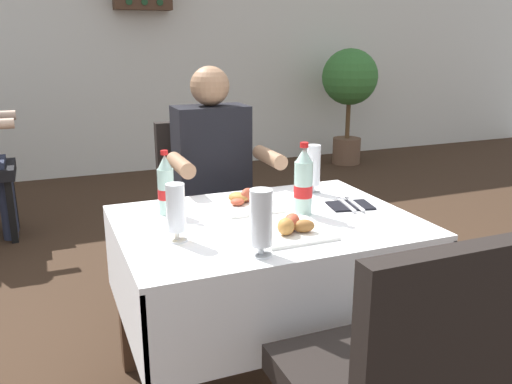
# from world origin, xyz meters

# --- Properties ---
(ground_plane) EXTENTS (11.00, 11.00, 0.00)m
(ground_plane) POSITION_xyz_m (0.00, 0.00, 0.00)
(ground_plane) COLOR #382619
(back_wall) EXTENTS (11.00, 0.12, 2.77)m
(back_wall) POSITION_xyz_m (0.00, 4.03, 1.38)
(back_wall) COLOR silver
(back_wall) RESTS_ON ground
(main_dining_table) EXTENTS (1.10, 0.81, 0.73)m
(main_dining_table) POSITION_xyz_m (-0.11, 0.02, 0.56)
(main_dining_table) COLOR white
(main_dining_table) RESTS_ON ground
(chair_far_diner_seat) EXTENTS (0.44, 0.50, 0.97)m
(chair_far_diner_seat) POSITION_xyz_m (-0.11, 0.82, 0.55)
(chair_far_diner_seat) COLOR black
(chair_far_diner_seat) RESTS_ON ground
(chair_near_camera_side) EXTENTS (0.44, 0.50, 0.97)m
(chair_near_camera_side) POSITION_xyz_m (-0.11, -0.78, 0.55)
(chair_near_camera_side) COLOR black
(chair_near_camera_side) RESTS_ON ground
(seated_diner_far) EXTENTS (0.50, 0.46, 1.26)m
(seated_diner_far) POSITION_xyz_m (-0.08, 0.71, 0.71)
(seated_diner_far) COLOR #282D42
(seated_diner_far) RESTS_ON ground
(plate_near_camera) EXTENTS (0.26, 0.26, 0.07)m
(plate_near_camera) POSITION_xyz_m (-0.09, -0.16, 0.75)
(plate_near_camera) COLOR white
(plate_near_camera) RESTS_ON main_dining_table
(plate_far_diner) EXTENTS (0.23, 0.23, 0.07)m
(plate_far_diner) POSITION_xyz_m (-0.12, 0.20, 0.75)
(plate_far_diner) COLOR white
(plate_far_diner) RESTS_ON main_dining_table
(beer_glass_left) EXTENTS (0.07, 0.07, 0.21)m
(beer_glass_left) POSITION_xyz_m (0.22, 0.27, 0.84)
(beer_glass_left) COLOR white
(beer_glass_left) RESTS_ON main_dining_table
(beer_glass_middle) EXTENTS (0.07, 0.07, 0.21)m
(beer_glass_middle) POSITION_xyz_m (-0.26, -0.30, 0.84)
(beer_glass_middle) COLOR white
(beer_glass_middle) RESTS_ON main_dining_table
(beer_glass_right) EXTENTS (0.07, 0.07, 0.20)m
(beer_glass_right) POSITION_xyz_m (-0.47, -0.07, 0.83)
(beer_glass_right) COLOR white
(beer_glass_right) RESTS_ON main_dining_table
(cola_bottle_primary) EXTENTS (0.07, 0.07, 0.28)m
(cola_bottle_primary) POSITION_xyz_m (0.05, 0.02, 0.85)
(cola_bottle_primary) COLOR silver
(cola_bottle_primary) RESTS_ON main_dining_table
(cola_bottle_secondary) EXTENTS (0.06, 0.06, 0.25)m
(cola_bottle_secondary) POSITION_xyz_m (-0.44, 0.22, 0.84)
(cola_bottle_secondary) COLOR silver
(cola_bottle_secondary) RESTS_ON main_dining_table
(napkin_cutlery_set) EXTENTS (0.19, 0.20, 0.01)m
(napkin_cutlery_set) POSITION_xyz_m (0.27, 0.04, 0.74)
(napkin_cutlery_set) COLOR black
(napkin_cutlery_set) RESTS_ON main_dining_table
(potted_plant_corner) EXTENTS (0.62, 0.62, 1.28)m
(potted_plant_corner) POSITION_xyz_m (2.37, 3.45, 0.88)
(potted_plant_corner) COLOR brown
(potted_plant_corner) RESTS_ON ground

